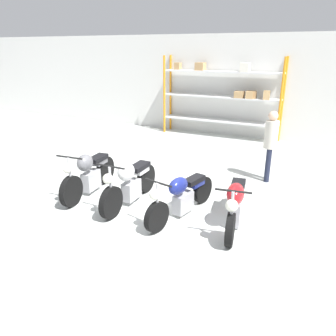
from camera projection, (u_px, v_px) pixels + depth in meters
The scene contains 8 objects.
ground_plane at pixel (160, 205), 6.90m from camera, with size 30.00×30.00×0.00m, color silver.
back_wall at pixel (241, 87), 11.73m from camera, with size 30.00×0.08×3.60m.
shelving_rack at pixel (223, 93), 11.70m from camera, with size 4.33×0.63×2.86m.
motorcycle_grey at pixel (89, 174), 7.30m from camera, with size 0.61×2.02×1.07m.
motorcycle_white at pixel (130, 183), 6.81m from camera, with size 0.63×2.03×1.06m.
motorcycle_blue at pixel (182, 196), 6.32m from camera, with size 0.72×2.07×0.95m.
motorcycle_red at pixel (235, 203), 5.98m from camera, with size 0.63×1.97×0.98m.
person_browsing at pixel (271, 141), 7.84m from camera, with size 0.36×0.36×1.74m.
Camera 1 is at (2.84, -5.52, 3.11)m, focal length 35.00 mm.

